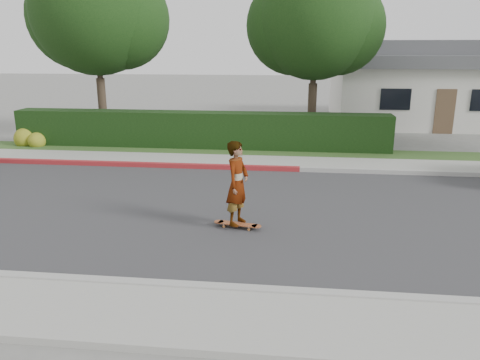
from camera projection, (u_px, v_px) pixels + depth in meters
The scene contains 15 objects.
ground at pixel (261, 212), 11.69m from camera, with size 120.00×120.00×0.00m, color slate.
road at pixel (261, 212), 11.68m from camera, with size 60.00×8.00×0.01m, color #2D2D30.
curb_near at pixel (243, 291), 7.75m from camera, with size 60.00×0.20×0.15m, color #9E9E99.
sidewalk_near at pixel (236, 322), 6.89m from camera, with size 60.00×1.60×0.12m, color gray.
curb_far at pixel (270, 168), 15.58m from camera, with size 60.00×0.20×0.15m, color #9E9E99.
curb_red_section at pixel (125, 164), 16.14m from camera, with size 12.00×0.21×0.15m, color maroon.
sidewalk_far at pixel (271, 162), 16.45m from camera, with size 60.00×1.60×0.12m, color gray.
planting_strip at pixel (273, 153), 17.98m from camera, with size 60.00×1.60×0.10m, color #2D4C1E.
hedge at pixel (199, 131), 18.69m from camera, with size 15.00×1.00×1.50m, color black.
flowering_shrub at pixel (29, 139), 19.14m from camera, with size 1.40×1.00×0.90m.
tree_left at pixel (97, 15), 19.38m from camera, with size 5.99×5.21×8.00m.
tree_center at pixel (315, 23), 18.96m from camera, with size 5.66×4.84×7.44m.
house at pixel (428, 83), 25.51m from camera, with size 10.60×8.60×4.30m.
skateboard at pixel (237, 224), 10.60m from camera, with size 1.14×0.44×0.10m.
skateboarder at pixel (237, 183), 10.33m from camera, with size 0.69×0.45×1.90m, color white.
Camera 1 is at (0.76, -11.01, 3.96)m, focal length 35.00 mm.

